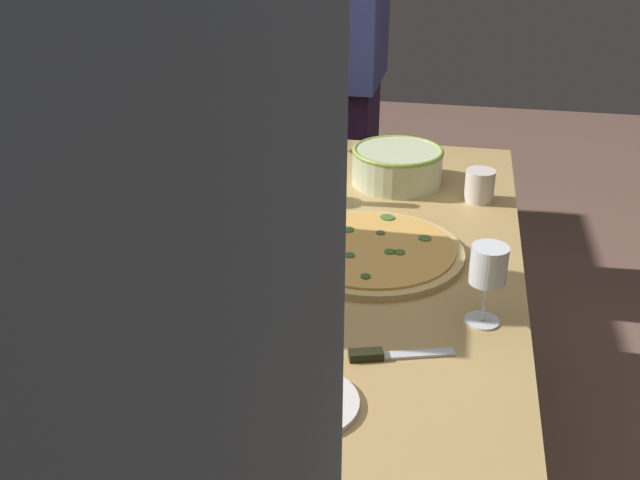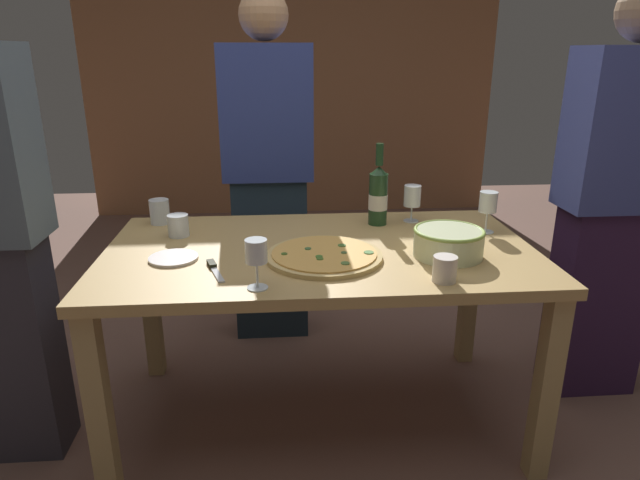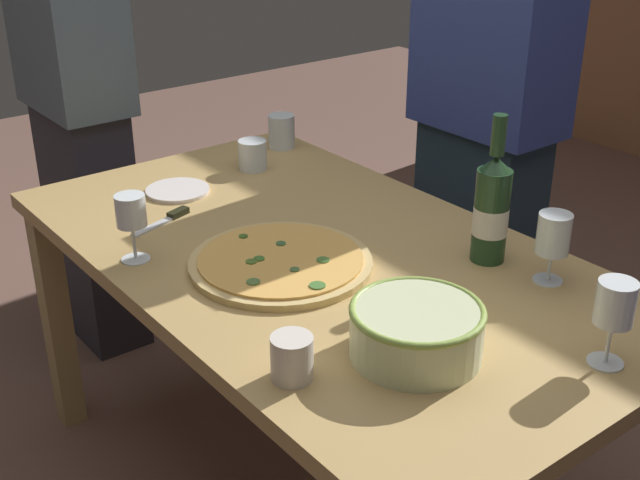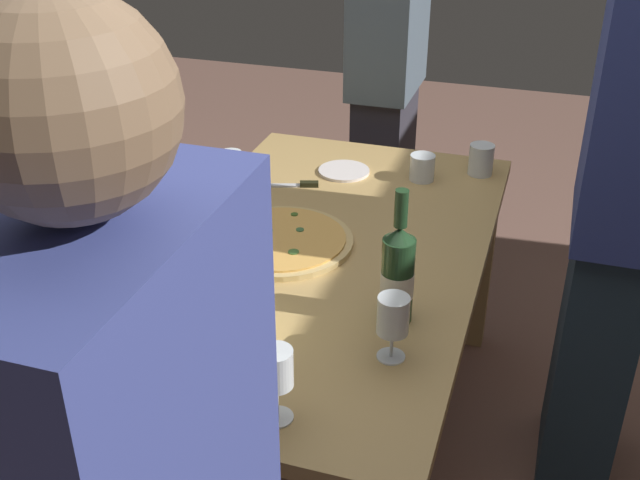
% 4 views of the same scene
% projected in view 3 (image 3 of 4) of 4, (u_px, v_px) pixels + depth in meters
% --- Properties ---
extents(dining_table, '(1.60, 0.90, 0.75)m').
position_uv_depth(dining_table, '(320.00, 286.00, 1.97)').
color(dining_table, tan).
rests_on(dining_table, ground).
extents(pizza, '(0.42, 0.42, 0.03)m').
position_uv_depth(pizza, '(281.00, 262.00, 1.86)').
color(pizza, tan).
rests_on(pizza, dining_table).
extents(serving_bowl, '(0.25, 0.25, 0.10)m').
position_uv_depth(serving_bowl, '(416.00, 329.00, 1.52)').
color(serving_bowl, beige).
rests_on(serving_bowl, dining_table).
extents(wine_bottle, '(0.08, 0.08, 0.34)m').
position_uv_depth(wine_bottle, '(492.00, 208.00, 1.84)').
color(wine_bottle, '#1F3E21').
rests_on(wine_bottle, dining_table).
extents(wine_glass_near_pizza, '(0.07, 0.07, 0.16)m').
position_uv_depth(wine_glass_near_pizza, '(553.00, 238.00, 1.75)').
color(wine_glass_near_pizza, white).
rests_on(wine_glass_near_pizza, dining_table).
extents(wine_glass_by_bottle, '(0.07, 0.07, 0.16)m').
position_uv_depth(wine_glass_by_bottle, '(131.00, 213.00, 1.84)').
color(wine_glass_by_bottle, white).
rests_on(wine_glass_by_bottle, dining_table).
extents(wine_glass_far_left, '(0.07, 0.07, 0.17)m').
position_uv_depth(wine_glass_far_left, '(615.00, 308.00, 1.46)').
color(wine_glass_far_left, white).
rests_on(wine_glass_far_left, dining_table).
extents(cup_amber, '(0.08, 0.08, 0.09)m').
position_uv_depth(cup_amber, '(253.00, 155.00, 2.40)').
color(cup_amber, white).
rests_on(cup_amber, dining_table).
extents(cup_ceramic, '(0.08, 0.08, 0.10)m').
position_uv_depth(cup_ceramic, '(281.00, 131.00, 2.57)').
color(cup_ceramic, white).
rests_on(cup_ceramic, dining_table).
extents(cup_spare, '(0.08, 0.08, 0.08)m').
position_uv_depth(cup_spare, '(292.00, 358.00, 1.45)').
color(cup_spare, silver).
rests_on(cup_spare, dining_table).
extents(side_plate, '(0.17, 0.17, 0.01)m').
position_uv_depth(side_plate, '(178.00, 190.00, 2.26)').
color(side_plate, white).
rests_on(side_plate, dining_table).
extents(pizza_knife, '(0.08, 0.19, 0.02)m').
position_uv_depth(pizza_knife, '(168.00, 218.00, 2.08)').
color(pizza_knife, silver).
rests_on(pizza_knife, dining_table).
extents(person_host, '(0.44, 0.24, 1.72)m').
position_uv_depth(person_host, '(486.00, 119.00, 2.45)').
color(person_host, '#20313F').
rests_on(person_host, ground).
extents(person_guest_right, '(0.43, 0.24, 1.71)m').
position_uv_depth(person_guest_right, '(76.00, 99.00, 2.65)').
color(person_guest_right, '#33313C').
rests_on(person_guest_right, ground).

